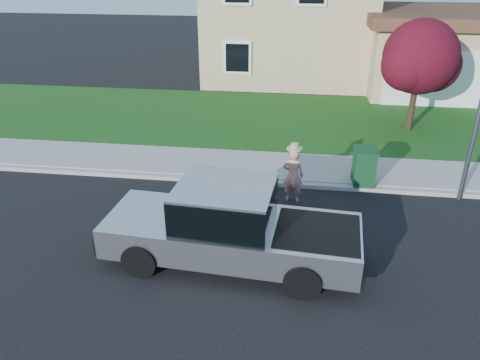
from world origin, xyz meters
name	(u,v)px	position (x,y,z in m)	size (l,w,h in m)	color
ground	(259,241)	(0.00, 0.00, 0.00)	(80.00, 80.00, 0.00)	black
curb	(304,185)	(1.00, 2.90, 0.06)	(40.00, 0.20, 0.12)	gray
sidewalk	(304,168)	(1.00, 4.00, 0.07)	(40.00, 2.00, 0.15)	gray
lawn	(305,121)	(1.00, 8.50, 0.05)	(40.00, 7.00, 0.10)	#164313
house	(316,12)	(1.31, 16.38, 3.17)	(14.00, 11.30, 6.85)	tan
pickup_truck	(230,227)	(-0.53, -0.80, 0.84)	(5.58, 2.31, 1.79)	black
woman	(293,174)	(0.69, 2.06, 0.78)	(0.57, 0.40, 1.65)	#E18E7B
ornamental_tree	(421,60)	(4.83, 7.97, 2.60)	(2.85, 2.57, 3.91)	black
trash_bin	(364,166)	(2.63, 3.10, 0.67)	(0.65, 0.74, 1.02)	#103B1C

